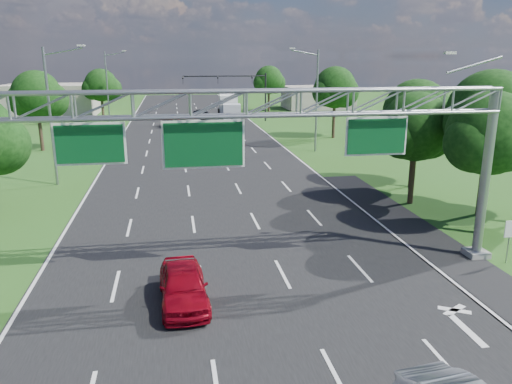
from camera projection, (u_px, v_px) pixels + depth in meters
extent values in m
plane|color=#2A5118|center=(210.00, 179.00, 39.46)|extent=(220.00, 220.00, 0.00)
cube|color=black|center=(210.00, 179.00, 39.46)|extent=(18.00, 180.00, 0.02)
cube|color=black|center=(430.00, 243.00, 25.86)|extent=(3.00, 30.00, 0.02)
cube|color=gray|center=(476.00, 253.00, 24.13)|extent=(1.00, 1.00, 0.30)
cylinder|color=gray|center=(486.00, 176.00, 23.12)|extent=(0.44, 0.44, 8.00)
cylinder|color=gray|center=(474.00, 65.00, 21.61)|extent=(2.54, 0.12, 0.79)
cube|color=beige|center=(450.00, 53.00, 21.29)|extent=(0.50, 0.22, 0.12)
cube|color=white|center=(90.00, 144.00, 19.78)|extent=(2.80, 0.05, 1.70)
cube|color=#08451E|center=(90.00, 144.00, 19.72)|extent=(2.62, 0.05, 1.52)
cube|color=white|center=(204.00, 144.00, 20.54)|extent=(3.40, 0.05, 2.00)
cube|color=#08451E|center=(204.00, 145.00, 20.48)|extent=(3.22, 0.05, 1.82)
cube|color=white|center=(376.00, 136.00, 21.69)|extent=(2.80, 0.05, 1.70)
cube|color=#08451E|center=(377.00, 136.00, 21.64)|extent=(2.62, 0.05, 1.52)
cylinder|color=gray|center=(508.00, 243.00, 23.10)|extent=(0.06, 0.06, 2.00)
cube|color=white|center=(511.00, 229.00, 22.88)|extent=(0.60, 0.04, 0.80)
cylinder|color=black|center=(265.00, 97.00, 73.60)|extent=(0.24, 0.24, 7.00)
cylinder|color=black|center=(225.00, 76.00, 71.82)|extent=(12.00, 0.18, 0.18)
imported|color=black|center=(183.00, 80.00, 71.01)|extent=(0.18, 0.22, 1.10)
imported|color=black|center=(218.00, 80.00, 71.81)|extent=(0.18, 0.22, 1.10)
imported|color=black|center=(252.00, 80.00, 72.61)|extent=(0.18, 0.22, 1.10)
cylinder|color=gray|center=(50.00, 118.00, 36.31)|extent=(0.20, 0.20, 10.00)
cylinder|color=gray|center=(62.00, 51.00, 35.28)|extent=(2.78, 0.12, 0.60)
cube|color=beige|center=(81.00, 45.00, 35.38)|extent=(0.55, 0.22, 0.12)
cylinder|color=gray|center=(107.00, 89.00, 69.61)|extent=(0.20, 0.20, 10.00)
cylinder|color=gray|center=(114.00, 54.00, 68.58)|extent=(2.78, 0.12, 0.60)
cube|color=beige|center=(124.00, 51.00, 68.68)|extent=(0.55, 0.22, 0.12)
cylinder|color=gray|center=(317.00, 102.00, 49.49)|extent=(0.20, 0.20, 10.00)
cylinder|color=gray|center=(305.00, 53.00, 48.05)|extent=(2.78, 0.12, 0.60)
cube|color=beige|center=(292.00, 48.00, 47.74)|extent=(0.55, 0.22, 0.12)
cylinder|color=#2D2116|center=(481.00, 200.00, 26.85)|extent=(0.36, 0.36, 3.74)
sphere|color=black|center=(489.00, 133.00, 25.89)|extent=(4.40, 4.40, 4.40)
sphere|color=black|center=(502.00, 142.00, 26.60)|extent=(3.30, 3.30, 3.30)
sphere|color=black|center=(474.00, 143.00, 25.57)|extent=(3.08, 3.08, 3.08)
cylinder|color=#2D2116|center=(482.00, 181.00, 29.97)|extent=(0.36, 0.36, 4.18)
sphere|color=black|center=(491.00, 113.00, 28.89)|extent=(5.00, 5.00, 5.00)
sphere|color=black|center=(504.00, 122.00, 29.63)|extent=(3.75, 3.75, 3.75)
sphere|color=black|center=(475.00, 123.00, 28.56)|extent=(3.50, 3.50, 3.50)
cylinder|color=#2D2116|center=(412.00, 179.00, 32.46)|extent=(0.36, 0.36, 3.30)
sphere|color=black|center=(416.00, 127.00, 31.56)|extent=(4.40, 4.40, 4.40)
sphere|color=black|center=(428.00, 134.00, 32.26)|extent=(3.30, 3.30, 3.30)
sphere|color=black|center=(403.00, 135.00, 31.23)|extent=(3.08, 3.08, 3.08)
cylinder|color=#2D2116|center=(412.00, 163.00, 36.55)|extent=(0.36, 0.36, 3.52)
sphere|color=black|center=(416.00, 113.00, 35.58)|extent=(4.80, 4.80, 4.80)
sphere|color=black|center=(429.00, 120.00, 36.31)|extent=(3.60, 3.60, 3.60)
sphere|color=black|center=(404.00, 121.00, 35.25)|extent=(3.36, 3.36, 3.36)
cylinder|color=#2D2116|center=(41.00, 132.00, 50.69)|extent=(0.36, 0.36, 3.74)
sphere|color=black|center=(36.00, 95.00, 49.69)|extent=(4.80, 4.80, 4.80)
sphere|color=black|center=(51.00, 100.00, 50.42)|extent=(3.60, 3.60, 3.60)
sphere|color=black|center=(25.00, 100.00, 49.36)|extent=(3.36, 3.36, 3.36)
cylinder|color=#2D2116|center=(103.00, 109.00, 75.01)|extent=(0.36, 0.36, 3.30)
sphere|color=black|center=(101.00, 85.00, 74.07)|extent=(4.80, 4.80, 4.80)
sphere|color=black|center=(110.00, 89.00, 74.80)|extent=(3.60, 3.60, 3.60)
sphere|color=black|center=(93.00, 89.00, 73.74)|extent=(3.36, 3.36, 3.36)
cylinder|color=#2D2116|center=(334.00, 121.00, 58.62)|extent=(0.36, 0.36, 3.96)
sphere|color=black|center=(335.00, 87.00, 57.59)|extent=(4.80, 4.80, 4.80)
sphere|color=black|center=(344.00, 92.00, 58.32)|extent=(3.60, 3.60, 3.60)
sphere|color=black|center=(327.00, 92.00, 57.26)|extent=(3.36, 3.36, 3.36)
cylinder|color=#2D2116|center=(269.00, 101.00, 86.90)|extent=(0.36, 0.36, 3.52)
sphere|color=black|center=(269.00, 80.00, 85.93)|extent=(4.80, 4.80, 4.80)
sphere|color=black|center=(275.00, 83.00, 86.66)|extent=(3.60, 3.60, 3.60)
sphere|color=black|center=(263.00, 83.00, 85.60)|extent=(3.36, 3.36, 3.36)
cube|color=gray|center=(51.00, 100.00, 80.96)|extent=(14.00, 10.00, 5.00)
cube|color=gray|center=(318.00, 97.00, 92.24)|extent=(12.00, 9.00, 4.00)
imported|color=maroon|center=(183.00, 285.00, 19.37)|extent=(2.01, 4.58, 1.53)
imported|color=#BBBBBB|center=(193.00, 121.00, 68.50)|extent=(2.42, 5.00, 1.40)
imported|color=black|center=(202.00, 114.00, 77.19)|extent=(2.68, 5.10, 1.37)
imported|color=black|center=(170.00, 121.00, 68.33)|extent=(1.97, 4.52, 1.52)
imported|color=silver|center=(223.00, 136.00, 55.70)|extent=(2.03, 4.45, 1.42)
cube|color=silver|center=(228.00, 105.00, 79.04)|extent=(3.16, 6.88, 3.35)
cube|color=silver|center=(232.00, 112.00, 74.73)|extent=(2.74, 2.64, 2.46)
cylinder|color=black|center=(224.00, 117.00, 74.92)|extent=(0.39, 1.12, 1.12)
cylinder|color=black|center=(240.00, 117.00, 75.32)|extent=(0.39, 1.12, 1.12)
cylinder|color=black|center=(219.00, 112.00, 81.31)|extent=(0.39, 1.12, 1.12)
cylinder|color=black|center=(234.00, 112.00, 81.70)|extent=(0.39, 1.12, 1.12)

